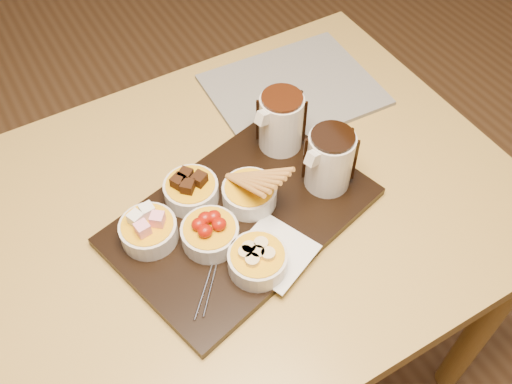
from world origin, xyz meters
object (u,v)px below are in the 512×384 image
dining_table (206,246)px  serving_board (242,216)px  pitcher_milk_chocolate (281,122)px  bowl_strawberries (210,235)px  pitcher_dark_chocolate (329,161)px  newspaper (293,90)px

dining_table → serving_board: 0.13m
serving_board → pitcher_milk_chocolate: pitcher_milk_chocolate is taller
dining_table → pitcher_milk_chocolate: pitcher_milk_chocolate is taller
dining_table → bowl_strawberries: 0.15m
bowl_strawberries → pitcher_milk_chocolate: size_ratio=0.85×
bowl_strawberries → pitcher_milk_chocolate: 0.27m
pitcher_milk_chocolate → serving_board: bearing=-158.2°
bowl_strawberries → pitcher_dark_chocolate: 0.25m
dining_table → newspaper: bearing=31.8°
pitcher_dark_chocolate → serving_board: bearing=160.0°
pitcher_milk_chocolate → newspaper: 0.19m
serving_board → pitcher_dark_chocolate: pitcher_dark_chocolate is taller
dining_table → newspaper: 0.40m
dining_table → serving_board: size_ratio=2.61×
dining_table → newspaper: size_ratio=3.42×
pitcher_dark_chocolate → newspaper: (0.09, 0.26, -0.07)m
serving_board → bowl_strawberries: bearing=-176.4°
newspaper → serving_board: bearing=-134.6°
dining_table → pitcher_dark_chocolate: bearing=-13.8°
pitcher_milk_chocolate → dining_table: bearing=-176.3°
serving_board → newspaper: (0.27, 0.25, -0.00)m
pitcher_dark_chocolate → newspaper: 0.29m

